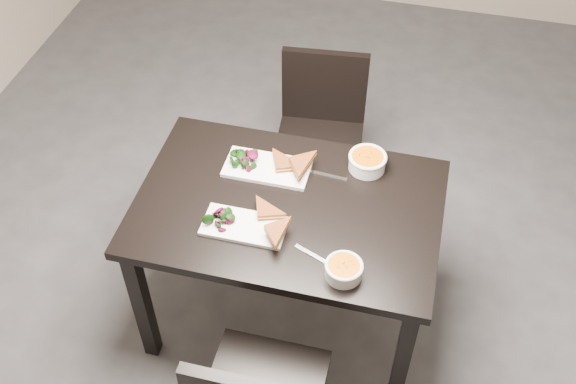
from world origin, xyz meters
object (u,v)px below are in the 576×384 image
(table, at_px, (288,221))
(soup_bowl_far, at_px, (367,161))
(soup_bowl_near, at_px, (344,269))
(plate_far, at_px, (267,168))
(chair_far, at_px, (321,126))
(plate_near, at_px, (244,226))

(table, distance_m, soup_bowl_far, 0.41)
(soup_bowl_near, relative_size, plate_far, 0.39)
(plate_far, relative_size, soup_bowl_far, 2.22)
(soup_bowl_near, distance_m, plate_far, 0.61)
(soup_bowl_near, bearing_deg, chair_far, 105.59)
(chair_far, xyz_separation_m, soup_bowl_far, (0.29, -0.51, 0.31))
(plate_far, bearing_deg, soup_bowl_near, -48.36)
(plate_near, relative_size, soup_bowl_far, 2.01)
(plate_near, bearing_deg, plate_far, 89.51)
(plate_far, bearing_deg, chair_far, 80.41)
(plate_near, height_order, plate_far, plate_far)
(soup_bowl_near, bearing_deg, soup_bowl_far, 90.80)
(table, xyz_separation_m, plate_near, (-0.13, -0.16, 0.11))
(table, relative_size, chair_far, 1.41)
(chair_far, distance_m, soup_bowl_far, 0.66)
(table, height_order, chair_far, chair_far)
(table, relative_size, plate_near, 3.77)
(plate_near, xyz_separation_m, plate_far, (0.00, 0.32, 0.00))
(soup_bowl_near, bearing_deg, plate_near, 162.28)
(chair_far, relative_size, soup_bowl_near, 6.15)
(plate_near, height_order, soup_bowl_near, soup_bowl_near)
(chair_far, bearing_deg, soup_bowl_far, -65.89)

